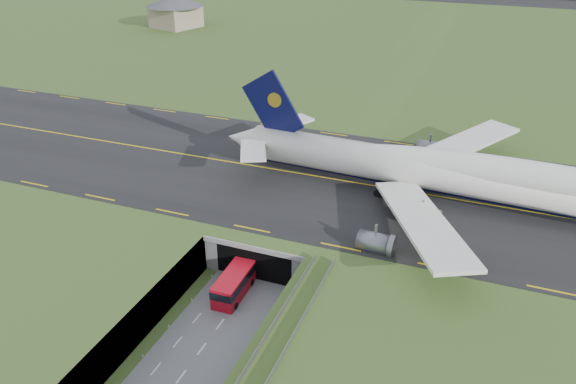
% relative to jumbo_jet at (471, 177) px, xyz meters
% --- Properties ---
extents(ground, '(900.00, 900.00, 0.00)m').
position_rel_jumbo_jet_xyz_m(ground, '(-27.52, -31.87, -11.15)').
color(ground, '#3E5622').
rests_on(ground, ground).
extents(airfield_deck, '(800.00, 800.00, 6.00)m').
position_rel_jumbo_jet_xyz_m(airfield_deck, '(-27.52, -31.87, -8.15)').
color(airfield_deck, gray).
rests_on(airfield_deck, ground).
extents(trench_road, '(12.00, 75.00, 0.20)m').
position_rel_jumbo_jet_xyz_m(trench_road, '(-27.52, -39.37, -11.05)').
color(trench_road, slate).
rests_on(trench_road, ground).
extents(taxiway, '(800.00, 44.00, 0.18)m').
position_rel_jumbo_jet_xyz_m(taxiway, '(-27.52, 1.13, -5.06)').
color(taxiway, black).
rests_on(taxiway, airfield_deck).
extents(tunnel_portal, '(17.00, 22.30, 6.00)m').
position_rel_jumbo_jet_xyz_m(tunnel_portal, '(-27.52, -15.15, -7.82)').
color(tunnel_portal, gray).
rests_on(tunnel_portal, ground).
extents(jumbo_jet, '(88.56, 57.95, 19.19)m').
position_rel_jumbo_jet_xyz_m(jumbo_jet, '(0.00, 0.00, 0.00)').
color(jumbo_jet, white).
rests_on(jumbo_jet, ground).
extents(shuttle_tram, '(3.57, 8.79, 3.52)m').
position_rel_jumbo_jet_xyz_m(shuttle_tram, '(-28.62, -28.34, -9.23)').
color(shuttle_tram, '#B70C1A').
rests_on(shuttle_tram, ground).
extents(service_building, '(27.81, 27.81, 12.26)m').
position_rel_jumbo_jet_xyz_m(service_building, '(-121.89, 110.67, 2.11)').
color(service_building, tan).
rests_on(service_building, ground).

